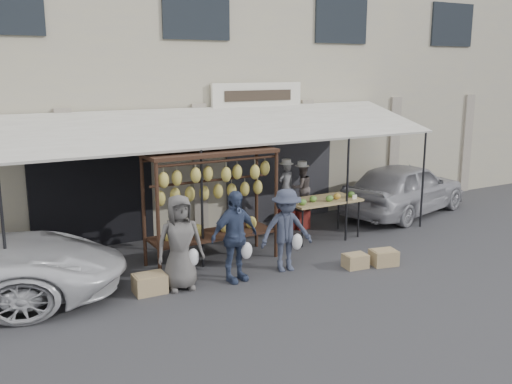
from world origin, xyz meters
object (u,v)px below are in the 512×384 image
(customer_right, at_px, (286,230))
(sedan, at_px, (405,188))
(crate_near_a, at_px, (355,261))
(customer_mid, at_px, (234,236))
(customer_left, at_px, (180,242))
(produce_table, at_px, (323,201))
(crate_far, at_px, (150,284))
(vendor_left, at_px, (286,186))
(crate_near_b, at_px, (384,258))
(banana_rack, at_px, (212,185))
(vendor_right, at_px, (302,188))

(customer_right, distance_m, sedan, 5.46)
(customer_right, xyz_separation_m, sedan, (5.04, 2.09, -0.10))
(crate_near_a, bearing_deg, customer_mid, 166.98)
(customer_left, distance_m, customer_right, 2.10)
(produce_table, height_order, customer_left, customer_left)
(produce_table, height_order, customer_mid, customer_mid)
(crate_near_a, xyz_separation_m, crate_far, (-3.89, 0.76, 0.03))
(produce_table, relative_size, sedan, 0.41)
(vendor_left, bearing_deg, crate_far, 21.27)
(customer_mid, xyz_separation_m, sedan, (6.14, 2.09, -0.14))
(crate_near_b, bearing_deg, banana_rack, 147.34)
(produce_table, height_order, crate_near_b, produce_table)
(sedan, bearing_deg, customer_right, 97.09)
(crate_near_a, xyz_separation_m, crate_near_b, (0.58, -0.15, 0.02))
(banana_rack, distance_m, customer_right, 1.69)
(vendor_right, bearing_deg, banana_rack, 25.03)
(customer_mid, bearing_deg, crate_near_a, -22.22)
(vendor_left, xyz_separation_m, vendor_right, (0.37, -0.11, -0.05))
(produce_table, distance_m, crate_near_b, 2.18)
(banana_rack, relative_size, vendor_left, 2.26)
(banana_rack, distance_m, customer_left, 1.64)
(customer_left, bearing_deg, crate_near_a, -5.13)
(produce_table, xyz_separation_m, customer_left, (-3.94, -1.23, -0.03))
(vendor_left, height_order, crate_near_b, vendor_left)
(vendor_left, distance_m, vendor_right, 0.39)
(vendor_left, xyz_separation_m, sedan, (3.52, -0.29, -0.35))
(vendor_right, distance_m, customer_right, 2.96)
(customer_right, relative_size, crate_near_a, 3.58)
(crate_near_a, bearing_deg, vendor_left, 84.87)
(vendor_left, xyz_separation_m, customer_mid, (-2.62, -2.38, -0.21))
(banana_rack, xyz_separation_m, vendor_right, (2.89, 1.14, -0.56))
(banana_rack, distance_m, produce_table, 2.94)
(customer_right, relative_size, crate_far, 2.93)
(customer_left, bearing_deg, banana_rack, 48.38)
(banana_rack, xyz_separation_m, crate_near_a, (2.25, -1.67, -1.43))
(customer_mid, bearing_deg, sedan, 9.58)
(crate_near_a, relative_size, sedan, 0.11)
(vendor_left, distance_m, crate_near_b, 3.22)
(customer_left, distance_m, crate_far, 0.87)
(crate_far, bearing_deg, crate_near_b, -11.54)
(customer_mid, bearing_deg, crate_far, 162.75)
(customer_mid, xyz_separation_m, crate_near_a, (2.35, -0.54, -0.70))
(banana_rack, relative_size, sedan, 0.63)
(sedan, bearing_deg, customer_mid, 93.32)
(produce_table, xyz_separation_m, customer_mid, (-2.95, -1.36, -0.03))
(customer_right, bearing_deg, crate_near_a, -13.22)
(customer_mid, distance_m, sedan, 6.48)
(crate_near_b, relative_size, sedan, 0.12)
(banana_rack, distance_m, crate_near_a, 3.15)
(crate_near_b, bearing_deg, vendor_right, 89.04)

